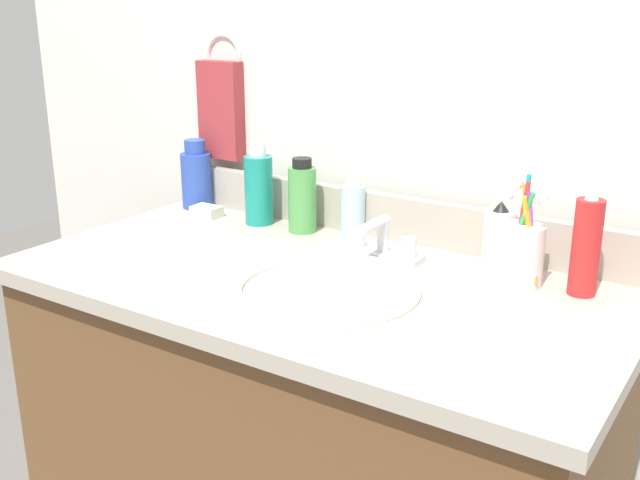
% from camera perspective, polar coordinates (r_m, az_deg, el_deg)
% --- Properties ---
extents(vanity_cabinet, '(1.05, 0.52, 0.77)m').
position_cam_1_polar(vanity_cabinet, '(1.52, -0.52, -17.58)').
color(vanity_cabinet, brown).
rests_on(vanity_cabinet, ground_plane).
extents(countertop, '(1.09, 0.56, 0.03)m').
position_cam_1_polar(countertop, '(1.33, -0.57, -3.36)').
color(countertop, '#B2A899').
rests_on(countertop, vanity_cabinet).
extents(backsplash, '(1.09, 0.02, 0.09)m').
position_cam_1_polar(backsplash, '(1.53, 5.06, 1.82)').
color(backsplash, '#B2A899').
rests_on(backsplash, countertop).
extents(back_wall, '(2.19, 0.04, 1.30)m').
position_cam_1_polar(back_wall, '(1.64, 5.91, -4.26)').
color(back_wall, silver).
rests_on(back_wall, ground_plane).
extents(towel_ring, '(0.10, 0.01, 0.10)m').
position_cam_1_polar(towel_ring, '(1.76, -7.30, 13.68)').
color(towel_ring, silver).
extents(hand_towel, '(0.11, 0.04, 0.22)m').
position_cam_1_polar(hand_towel, '(1.76, -7.53, 9.72)').
color(hand_towel, '#A53338').
extents(sink_basin, '(0.32, 0.32, 0.11)m').
position_cam_1_polar(sink_basin, '(1.27, 0.34, -5.05)').
color(sink_basin, white).
rests_on(sink_basin, countertop).
extents(faucet, '(0.16, 0.10, 0.08)m').
position_cam_1_polar(faucet, '(1.41, 4.64, -0.28)').
color(faucet, silver).
rests_on(faucet, countertop).
extents(bottle_mouthwash_teal, '(0.06, 0.06, 0.17)m').
position_cam_1_polar(bottle_mouthwash_teal, '(1.61, -4.67, 3.97)').
color(bottle_mouthwash_teal, teal).
rests_on(bottle_mouthwash_teal, countertop).
extents(bottle_lotion_white, '(0.06, 0.06, 0.12)m').
position_cam_1_polar(bottle_lotion_white, '(1.39, 13.41, 0.21)').
color(bottle_lotion_white, white).
rests_on(bottle_lotion_white, countertop).
extents(bottle_gel_clear, '(0.05, 0.05, 0.13)m').
position_cam_1_polar(bottle_gel_clear, '(1.53, 2.50, 2.39)').
color(bottle_gel_clear, silver).
rests_on(bottle_gel_clear, countertop).
extents(bottle_shampoo_blue, '(0.07, 0.07, 0.16)m').
position_cam_1_polar(bottle_shampoo_blue, '(1.76, -9.35, 4.73)').
color(bottle_shampoo_blue, '#2D4CB2').
rests_on(bottle_shampoo_blue, countertop).
extents(bottle_toner_green, '(0.06, 0.06, 0.16)m').
position_cam_1_polar(bottle_toner_green, '(1.55, -1.36, 3.24)').
color(bottle_toner_green, '#4C9E4C').
rests_on(bottle_toner_green, countertop).
extents(bottle_spray_red, '(0.05, 0.05, 0.19)m').
position_cam_1_polar(bottle_spray_red, '(1.29, 19.53, -0.37)').
color(bottle_spray_red, red).
rests_on(bottle_spray_red, countertop).
extents(cup_white_ceramic, '(0.08, 0.08, 0.19)m').
position_cam_1_polar(cup_white_ceramic, '(1.31, 15.12, -0.87)').
color(cup_white_ceramic, white).
rests_on(cup_white_ceramic, countertop).
extents(soap_bar, '(0.06, 0.04, 0.02)m').
position_cam_1_polar(soap_bar, '(1.69, -8.59, 2.15)').
color(soap_bar, white).
rests_on(soap_bar, countertop).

